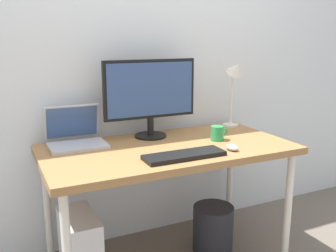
% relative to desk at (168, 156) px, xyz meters
% --- Properties ---
extents(back_wall, '(4.40, 0.04, 2.60)m').
position_rel_desk_xyz_m(back_wall, '(0.00, 0.43, 0.62)').
color(back_wall, silver).
rests_on(back_wall, ground_plane).
extents(desk, '(1.44, 0.74, 0.74)m').
position_rel_desk_xyz_m(desk, '(0.00, 0.00, 0.00)').
color(desk, olive).
rests_on(desk, ground_plane).
extents(monitor, '(0.60, 0.20, 0.49)m').
position_rel_desk_xyz_m(monitor, '(-0.01, 0.24, 0.34)').
color(monitor, black).
rests_on(monitor, desk).
extents(laptop, '(0.32, 0.27, 0.23)m').
position_rel_desk_xyz_m(laptop, '(-0.48, 0.25, 0.12)').
color(laptop, '#B2B2B7').
rests_on(laptop, desk).
extents(desk_lamp, '(0.11, 0.16, 0.47)m').
position_rel_desk_xyz_m(desk_lamp, '(0.62, 0.24, 0.40)').
color(desk_lamp, silver).
rests_on(desk_lamp, desk).
extents(keyboard, '(0.44, 0.14, 0.02)m').
position_rel_desk_xyz_m(keyboard, '(-0.01, -0.23, 0.07)').
color(keyboard, black).
rests_on(keyboard, desk).
extents(mouse, '(0.06, 0.09, 0.03)m').
position_rel_desk_xyz_m(mouse, '(0.29, -0.23, 0.08)').
color(mouse, '#B2B2B7').
rests_on(mouse, desk).
extents(coffee_mug, '(0.12, 0.08, 0.09)m').
position_rel_desk_xyz_m(coffee_mug, '(0.33, -0.01, 0.11)').
color(coffee_mug, '#268C4C').
rests_on(coffee_mug, desk).
extents(computer_tower, '(0.18, 0.36, 0.42)m').
position_rel_desk_xyz_m(computer_tower, '(-0.54, -0.00, -0.47)').
color(computer_tower, silver).
rests_on(computer_tower, ground_plane).
extents(wastebasket, '(0.26, 0.26, 0.30)m').
position_rel_desk_xyz_m(wastebasket, '(0.32, -0.01, -0.53)').
color(wastebasket, '#232328').
rests_on(wastebasket, ground_plane).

